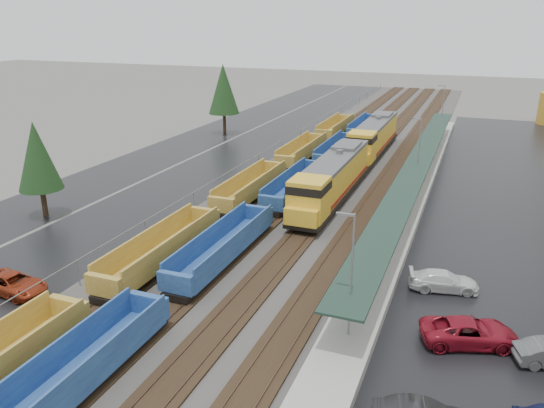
# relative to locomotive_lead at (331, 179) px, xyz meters

# --- Properties ---
(ballast_strip) EXTENTS (20.00, 160.00, 0.08)m
(ballast_strip) POSITION_rel_locomotive_lead_xyz_m (-2.00, 16.63, -2.47)
(ballast_strip) COLOR #302D2B
(ballast_strip) RESTS_ON ground
(trackbed) EXTENTS (14.60, 160.00, 0.22)m
(trackbed) POSITION_rel_locomotive_lead_xyz_m (-2.00, 16.63, -2.36)
(trackbed) COLOR black
(trackbed) RESTS_ON ground
(west_parking_lot) EXTENTS (10.00, 160.00, 0.02)m
(west_parking_lot) POSITION_rel_locomotive_lead_xyz_m (-17.00, 16.63, -2.50)
(west_parking_lot) COLOR black
(west_parking_lot) RESTS_ON ground
(west_road) EXTENTS (9.00, 160.00, 0.02)m
(west_road) POSITION_rel_locomotive_lead_xyz_m (-27.00, 16.63, -2.50)
(west_road) COLOR black
(west_road) RESTS_ON ground
(east_commuter_lot) EXTENTS (16.00, 100.00, 0.02)m
(east_commuter_lot) POSITION_rel_locomotive_lead_xyz_m (17.00, 6.63, -2.50)
(east_commuter_lot) COLOR black
(east_commuter_lot) RESTS_ON ground
(station_platform) EXTENTS (3.00, 80.00, 8.00)m
(station_platform) POSITION_rel_locomotive_lead_xyz_m (7.50, 6.64, -1.78)
(station_platform) COLOR #9E9B93
(station_platform) RESTS_ON ground
(chainlink_fence) EXTENTS (0.08, 160.04, 2.02)m
(chainlink_fence) POSITION_rel_locomotive_lead_xyz_m (-11.50, 15.07, -0.90)
(chainlink_fence) COLOR gray
(chainlink_fence) RESTS_ON ground
(tree_west_near) EXTENTS (3.96, 3.96, 9.00)m
(tree_west_near) POSITION_rel_locomotive_lead_xyz_m (-24.00, -13.37, 3.31)
(tree_west_near) COLOR #332316
(tree_west_near) RESTS_ON ground
(tree_west_far) EXTENTS (4.84, 4.84, 11.00)m
(tree_west_far) POSITION_rel_locomotive_lead_xyz_m (-25.00, 26.63, 4.61)
(tree_west_far) COLOR #332316
(tree_west_far) RESTS_ON ground
(locomotive_lead) EXTENTS (3.18, 20.96, 4.74)m
(locomotive_lead) POSITION_rel_locomotive_lead_xyz_m (0.00, 0.00, 0.00)
(locomotive_lead) COLOR black
(locomotive_lead) RESTS_ON ground
(locomotive_trail) EXTENTS (3.18, 20.96, 4.74)m
(locomotive_trail) POSITION_rel_locomotive_lead_xyz_m (0.00, 21.00, 0.00)
(locomotive_trail) COLOR black
(locomotive_trail) RESTS_ON ground
(well_string_yellow) EXTENTS (2.66, 97.40, 2.36)m
(well_string_yellow) POSITION_rel_locomotive_lead_xyz_m (-8.00, -9.97, -1.34)
(well_string_yellow) COLOR #A6752E
(well_string_yellow) RESTS_ON ground
(well_string_blue) EXTENTS (2.57, 98.43, 2.28)m
(well_string_blue) POSITION_rel_locomotive_lead_xyz_m (-4.00, -7.67, -1.37)
(well_string_blue) COLOR navy
(well_string_blue) RESTS_ON ground
(parked_car_west_c) EXTENTS (2.75, 5.18, 1.39)m
(parked_car_west_c) POSITION_rel_locomotive_lead_xyz_m (-15.02, -25.73, -1.82)
(parked_car_west_c) COLOR maroon
(parked_car_west_c) RESTS_ON ground
(parked_car_east_b) EXTENTS (4.13, 5.93, 1.50)m
(parked_car_east_b) POSITION_rel_locomotive_lead_xyz_m (13.88, -20.74, -1.76)
(parked_car_east_b) COLOR maroon
(parked_car_east_b) RESTS_ON ground
(parked_car_east_c) EXTENTS (2.88, 4.96, 1.35)m
(parked_car_east_c) POSITION_rel_locomotive_lead_xyz_m (12.03, -14.65, -1.84)
(parked_car_east_c) COLOR silver
(parked_car_east_c) RESTS_ON ground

